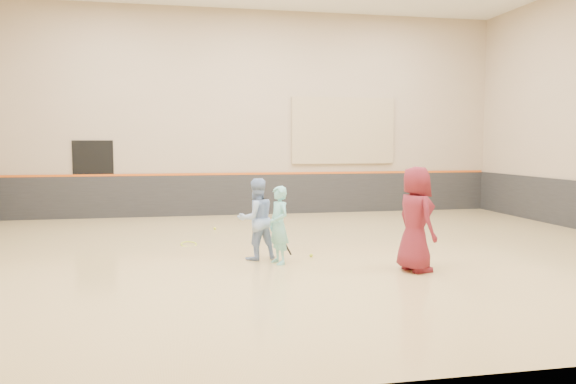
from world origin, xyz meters
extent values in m
cube|color=tan|center=(0.00, 0.00, -0.10)|extent=(15.00, 12.00, 0.20)
cube|color=tan|center=(0.00, 6.01, 3.00)|extent=(15.00, 0.02, 6.00)
cube|color=tan|center=(0.00, -6.01, 3.00)|extent=(15.00, 0.02, 6.00)
cube|color=#232326|center=(0.00, 5.97, 0.60)|extent=(14.90, 0.04, 1.20)
cube|color=#D85914|center=(0.00, 5.96, 1.22)|extent=(14.90, 0.03, 0.06)
cube|color=tan|center=(2.80, 5.95, 2.50)|extent=(3.20, 0.08, 2.00)
cube|color=black|center=(-4.50, 5.98, 1.10)|extent=(1.10, 0.05, 2.20)
imported|color=#7EDADA|center=(-0.46, -0.93, 0.69)|extent=(0.47, 0.58, 1.37)
imported|color=#95B3E7|center=(-0.79, -0.48, 0.74)|extent=(0.86, 0.76, 1.49)
imported|color=maroon|center=(1.67, -1.93, 0.87)|extent=(0.69, 0.93, 1.74)
sphere|color=#C6DD33|center=(0.24, -0.50, 0.03)|extent=(0.07, 0.07, 0.07)
sphere|color=yellow|center=(1.76, -2.06, 1.08)|extent=(0.07, 0.07, 0.07)
sphere|color=#DFEE37|center=(-1.31, 3.19, 0.03)|extent=(0.07, 0.07, 0.07)
camera|label=1|loc=(-2.21, -10.54, 2.13)|focal=35.00mm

